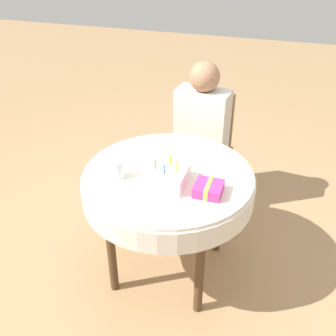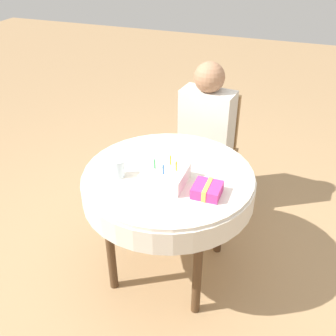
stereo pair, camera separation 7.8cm
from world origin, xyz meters
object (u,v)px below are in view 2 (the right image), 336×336
object	(u,v)px
chair	(209,147)
gift_box	(207,190)
person	(206,126)
birthday_cake	(165,176)
drinking_glass	(118,168)

from	to	relation	value
chair	gift_box	distance (m)	1.01
person	gift_box	bearing A→B (deg)	-67.76
birthday_cake	gift_box	xyz separation A→B (m)	(0.23, -0.02, -0.01)
gift_box	drinking_glass	bearing A→B (deg)	-179.78
birthday_cake	drinking_glass	distance (m)	0.26
person	drinking_glass	xyz separation A→B (m)	(-0.25, -0.85, 0.10)
drinking_glass	birthday_cake	bearing A→B (deg)	5.65
birthday_cake	gift_box	distance (m)	0.24
person	birthday_cake	world-z (taller)	person
chair	drinking_glass	size ratio (longest dim) A/B	8.67
gift_box	person	bearing A→B (deg)	105.67
chair	gift_box	world-z (taller)	chair
chair	birthday_cake	distance (m)	0.97
chair	drinking_glass	world-z (taller)	chair
drinking_glass	person	bearing A→B (deg)	73.55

